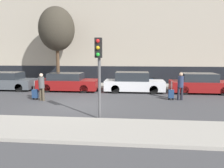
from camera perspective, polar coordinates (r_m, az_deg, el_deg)
ground_plane at (r=11.97m, az=-9.47°, el=-5.58°), size 80.00×80.00×0.00m
sidewalk_near at (r=8.54m, az=-16.19°, el=-10.95°), size 28.00×2.50×0.12m
sidewalk_far at (r=18.69m, az=-3.86°, el=-0.43°), size 28.00×3.00×0.12m
building_facade at (r=22.26m, az=-2.33°, el=12.84°), size 28.00×3.13×9.38m
parked_car_0 at (r=18.62m, az=-25.40°, el=0.59°), size 3.96×1.79×1.36m
parked_car_1 at (r=16.70m, az=-11.44°, el=0.42°), size 4.42×1.87×1.34m
parked_car_2 at (r=15.96m, az=5.69°, el=0.33°), size 4.28×1.72×1.45m
parked_car_3 at (r=16.64m, az=22.06°, el=0.04°), size 4.20×1.79×1.41m
pedestrian_left at (r=13.53m, az=-17.93°, el=-0.33°), size 0.34×0.34×1.63m
trolley_left at (r=14.00m, az=-19.45°, el=-2.39°), size 0.34×0.29×1.18m
pedestrian_right at (r=13.71m, az=17.47°, el=-0.12°), size 0.35×0.34×1.66m
trolley_right at (r=13.64m, az=15.17°, el=-2.51°), size 0.34×0.29×1.16m
traffic_light at (r=8.98m, az=-3.47°, el=5.79°), size 0.28×0.47×3.41m
parked_bicycle at (r=18.32m, az=9.12°, el=0.68°), size 1.77×0.06×0.96m
bare_tree_near_crossing at (r=19.43m, az=-14.25°, el=13.70°), size 3.00×3.00×6.54m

